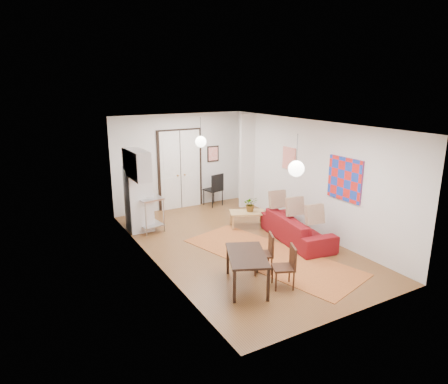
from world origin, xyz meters
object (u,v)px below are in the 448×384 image
coffee_table (247,214)px  dining_chair_near (260,249)px  fridge (139,199)px  kitchen_counter (145,207)px  dining_chair_far (281,262)px  dining_table (247,258)px  sofa (297,228)px  black_side_chair (211,186)px

coffee_table → dining_chair_near: dining_chair_near is taller
coffee_table → fridge: 2.92m
kitchen_counter → fridge: bearing=-165.7°
fridge → dining_chair_far: size_ratio=2.08×
dining_table → dining_chair_near: dining_chair_near is taller
kitchen_counter → dining_table: kitchen_counter is taller
dining_chair_far → sofa: bearing=156.9°
dining_chair_near → dining_chair_far: 0.70m
black_side_chair → kitchen_counter: bearing=8.8°
sofa → kitchen_counter: kitchen_counter is taller
kitchen_counter → sofa: bearing=-50.4°
fridge → dining_chair_near: (1.41, -3.55, -0.39)m
fridge → dining_table: fridge is taller
kitchen_counter → fridge: (-0.18, -0.07, 0.27)m
dining_chair_near → black_side_chair: black_side_chair is taller
sofa → dining_table: bearing=128.0°
dining_chair_far → dining_chair_near: bearing=-156.1°
coffee_table → kitchen_counter: 2.76m
dining_table → black_side_chair: bearing=69.4°
coffee_table → black_side_chair: bearing=87.5°
kitchen_counter → dining_table: 4.11m
coffee_table → dining_table: size_ratio=0.77×
fridge → dining_chair_near: fridge is taller
dining_table → dining_chair_near: bearing=35.7°
sofa → dining_chair_far: 2.37m
sofa → kitchen_counter: 4.03m
kitchen_counter → dining_table: size_ratio=0.92×
coffee_table → dining_chair_near: 2.66m
fridge → kitchen_counter: bearing=22.6°
coffee_table → fridge: size_ratio=0.62×
fridge → dining_chair_near: 3.84m
dining_chair_far → fridge: bearing=-137.7°
coffee_table → dining_table: (-1.81, -2.80, 0.23)m
dining_table → dining_chair_near: size_ratio=1.67×
dining_chair_near → coffee_table: bearing=176.8°
sofa → dining_chair_far: (-1.73, -1.62, 0.15)m
dining_chair_far → black_side_chair: black_side_chair is taller
sofa → dining_chair_near: (-1.73, -0.92, 0.15)m
sofa → black_side_chair: bearing=14.5°
kitchen_counter → fridge: size_ratio=0.73×
dining_chair_near → dining_chair_far: (0.00, -0.70, 0.00)m
dining_table → dining_chair_far: 0.67m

